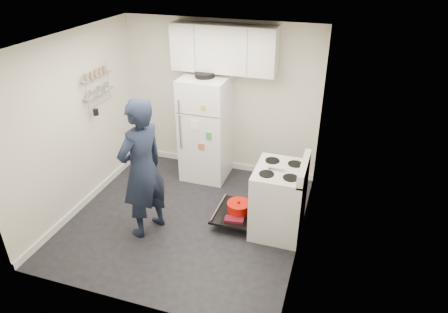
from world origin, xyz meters
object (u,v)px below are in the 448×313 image
(refrigerator, at_px, (206,128))
(person, at_px, (142,169))
(open_oven_door, at_px, (237,210))
(electric_range, at_px, (278,201))

(refrigerator, xyz_separation_m, person, (-0.26, -1.65, 0.10))
(person, bearing_deg, refrigerator, -168.52)
(open_oven_door, height_order, person, person)
(person, bearing_deg, electric_range, 128.46)
(electric_range, relative_size, open_oven_door, 1.55)
(refrigerator, bearing_deg, open_oven_door, -52.46)
(refrigerator, bearing_deg, electric_range, -37.96)
(open_oven_door, relative_size, person, 0.37)
(open_oven_door, bearing_deg, refrigerator, 127.54)
(electric_range, bearing_deg, person, -161.84)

